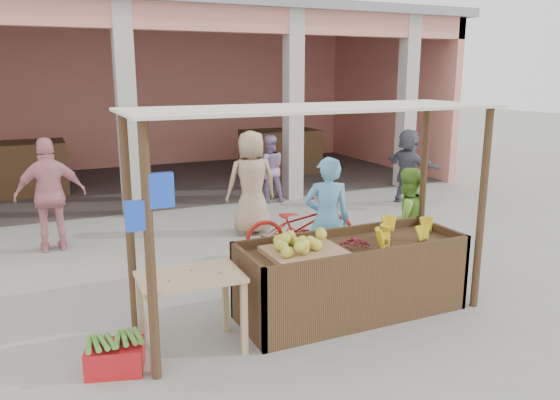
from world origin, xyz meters
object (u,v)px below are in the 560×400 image
side_table (191,288)px  vendor_green (406,218)px  vendor_blue (327,216)px  red_crate (115,358)px  fruit_stall (351,280)px  motorcycle (301,224)px

side_table → vendor_green: 3.41m
vendor_blue → vendor_green: size_ratio=1.15×
vendor_blue → side_table: bearing=48.3°
red_crate → vendor_blue: size_ratio=0.29×
fruit_stall → vendor_green: 1.64m
side_table → vendor_blue: bearing=28.6°
vendor_blue → motorcycle: vendor_blue is taller
vendor_green → motorcycle: vendor_green is taller
red_crate → vendor_green: bearing=29.9°
vendor_blue → red_crate: bearing=43.1°
side_table → motorcycle: (2.33, 2.23, -0.19)m
side_table → vendor_green: vendor_green is taller
side_table → vendor_blue: 2.43m
side_table → vendor_green: size_ratio=0.65×
vendor_blue → vendor_green: (1.13, -0.19, -0.11)m
side_table → red_crate: (-0.76, -0.08, -0.54)m
vendor_green → vendor_blue: bearing=-3.4°
fruit_stall → red_crate: size_ratio=5.08×
side_table → vendor_blue: vendor_blue is taller
fruit_stall → vendor_green: bearing=30.8°
motorcycle → vendor_blue: bearing=178.3°
fruit_stall → motorcycle: size_ratio=1.43×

